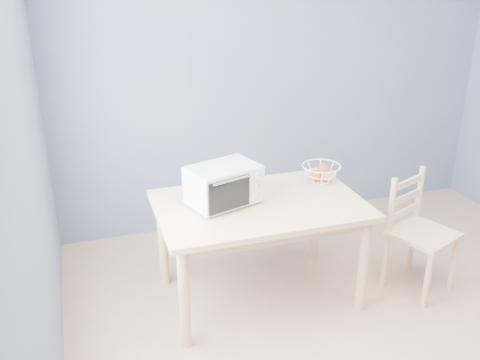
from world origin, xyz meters
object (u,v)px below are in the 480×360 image
object	(u,v)px
dining_table	(260,216)
dining_chair	(418,234)
toaster_oven	(221,185)
fruit_basket	(321,173)

from	to	relation	value
dining_table	dining_chair	distance (m)	1.19
dining_table	toaster_oven	bearing A→B (deg)	168.22
toaster_oven	fruit_basket	bearing A→B (deg)	-7.12
toaster_oven	dining_chair	distance (m)	1.50
toaster_oven	fruit_basket	distance (m)	0.82
fruit_basket	dining_table	bearing A→B (deg)	-159.56
fruit_basket	dining_chair	xyz separation A→B (m)	(0.59, -0.43, -0.39)
fruit_basket	dining_chair	bearing A→B (deg)	-35.93
fruit_basket	dining_chair	distance (m)	0.83
dining_table	fruit_basket	distance (m)	0.62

